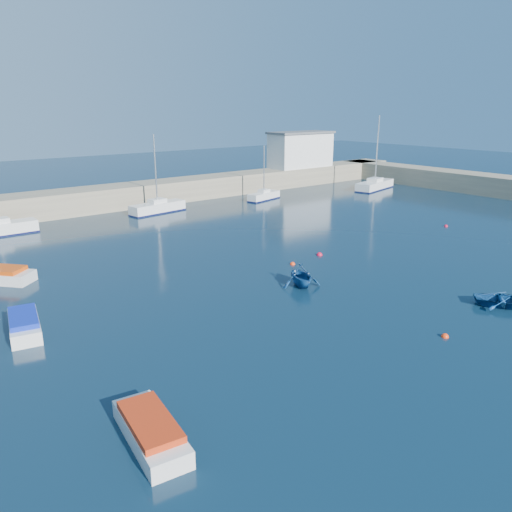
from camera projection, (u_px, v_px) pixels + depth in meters
ground at (497, 352)px, 24.55m from camera, size 220.00×220.00×0.00m
back_wall at (114, 197)px, 58.64m from camera, size 96.00×4.50×2.60m
right_arm at (433, 178)px, 74.34m from camera, size 4.50×32.00×2.60m
harbor_office at (301, 150)px, 75.40m from camera, size 10.00×4.00×5.00m
sailboat_6 at (158, 207)px, 56.24m from camera, size 6.73×2.73×8.66m
sailboat_7 at (264, 196)px, 63.93m from camera, size 5.30×2.60×6.84m
sailboat_8 at (375, 185)px, 71.94m from camera, size 8.25×3.99×10.33m
motorboat_0 at (151, 430)px, 17.93m from camera, size 2.08×4.53×0.98m
motorboat_1 at (24, 324)px, 26.58m from camera, size 2.23×4.37×1.02m
dinghy_center at (506, 300)px, 30.11m from camera, size 4.26×4.38×0.74m
dinghy_left at (301, 275)px, 33.26m from camera, size 3.48×3.71×1.57m
buoy_0 at (445, 337)px, 26.18m from camera, size 0.40×0.40×0.40m
buoy_1 at (319, 255)px, 40.46m from camera, size 0.50×0.50×0.50m
buoy_3 at (293, 264)px, 38.11m from camera, size 0.41×0.41×0.41m
buoy_4 at (446, 226)px, 50.05m from camera, size 0.39×0.39×0.39m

